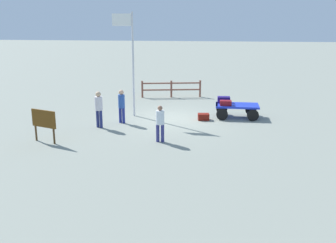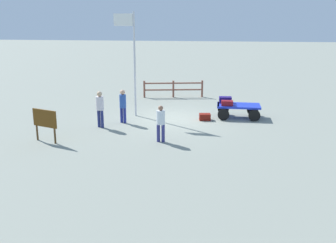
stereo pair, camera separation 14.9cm
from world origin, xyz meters
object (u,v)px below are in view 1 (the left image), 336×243
at_px(luggage_cart, 237,108).
at_px(worker_trailing, 122,104).
at_px(worker_supervisor, 99,107).
at_px(suitcase_tan, 226,103).
at_px(suitcase_maroon, 224,100).
at_px(suitcase_dark, 204,117).
at_px(signboard, 44,121).
at_px(worker_lead, 160,121).
at_px(flagpole, 130,54).

relative_size(luggage_cart, worker_trailing, 1.33).
bearing_deg(worker_supervisor, suitcase_tan, -158.63).
relative_size(suitcase_maroon, worker_supervisor, 0.38).
relative_size(suitcase_dark, signboard, 0.43).
xyz_separation_m(suitcase_maroon, suitcase_tan, (-0.08, 0.61, -0.04)).
xyz_separation_m(worker_supervisor, signboard, (1.64, 2.37, -0.09)).
distance_m(luggage_cart, suitcase_dark, 1.82).
distance_m(suitcase_tan, worker_lead, 5.00).
distance_m(worker_lead, flagpole, 5.17).
bearing_deg(signboard, worker_supervisor, -124.65).
relative_size(worker_lead, worker_supervisor, 0.90).
bearing_deg(worker_lead, worker_supervisor, -30.70).
height_order(flagpole, signboard, flagpole).
height_order(suitcase_dark, flagpole, flagpole).
xyz_separation_m(worker_trailing, worker_supervisor, (0.87, 0.90, 0.07)).
bearing_deg(flagpole, suitcase_tan, 179.41).
bearing_deg(suitcase_maroon, worker_lead, 60.02).
relative_size(suitcase_tan, suitcase_dark, 0.98).
xyz_separation_m(suitcase_tan, worker_supervisor, (5.89, 2.30, 0.20)).
bearing_deg(signboard, worker_lead, -173.43).
distance_m(suitcase_dark, worker_lead, 4.14).
xyz_separation_m(suitcase_maroon, suitcase_dark, (1.01, 1.05, -0.67)).
distance_m(worker_supervisor, flagpole, 3.37).
relative_size(suitcase_maroon, suitcase_dark, 1.09).
xyz_separation_m(luggage_cart, signboard, (8.09, 4.91, 0.41)).
bearing_deg(worker_supervisor, suitcase_dark, -158.77).
distance_m(worker_trailing, worker_supervisor, 1.25).
distance_m(worker_trailing, signboard, 4.12).
height_order(luggage_cart, suitcase_maroon, suitcase_maroon).
height_order(suitcase_tan, signboard, signboard).
height_order(suitcase_maroon, worker_lead, worker_lead).
relative_size(worker_lead, signboard, 1.13).
bearing_deg(suitcase_tan, flagpole, -0.59).
bearing_deg(flagpole, suitcase_maroon, -173.26).
height_order(luggage_cart, worker_lead, worker_lead).
bearing_deg(worker_trailing, flagpole, -97.72).
height_order(luggage_cart, suitcase_dark, luggage_cart).
bearing_deg(suitcase_maroon, suitcase_dark, 46.05).
relative_size(suitcase_tan, worker_trailing, 0.35).
bearing_deg(worker_supervisor, suitcase_maroon, -153.37).
height_order(suitcase_tan, worker_supervisor, worker_supervisor).
bearing_deg(suitcase_tan, worker_supervisor, 21.37).
xyz_separation_m(suitcase_tan, worker_trailing, (5.02, 1.40, 0.14)).
xyz_separation_m(luggage_cart, worker_lead, (3.38, 4.37, 0.39)).
bearing_deg(suitcase_maroon, worker_trailing, 22.17).
bearing_deg(suitcase_tan, worker_lead, 55.74).
relative_size(suitcase_maroon, signboard, 0.47).
distance_m(suitcase_maroon, suitcase_tan, 0.62).
bearing_deg(suitcase_dark, suitcase_tan, -158.03).
bearing_deg(signboard, suitcase_tan, -148.16).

